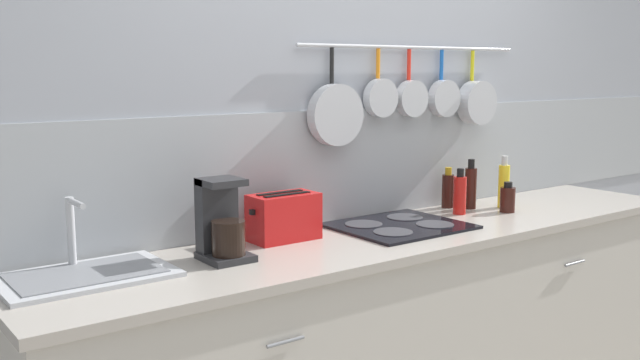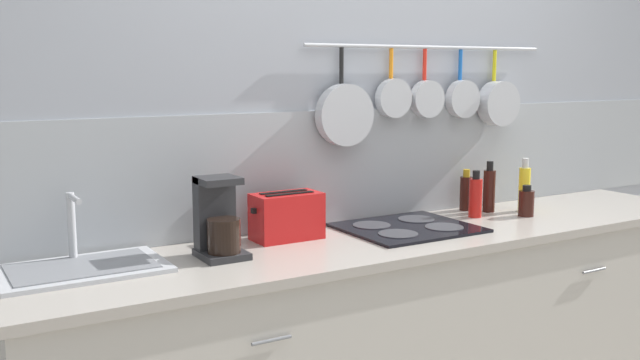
{
  "view_description": "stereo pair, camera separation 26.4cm",
  "coord_description": "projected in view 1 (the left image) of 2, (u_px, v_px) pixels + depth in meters",
  "views": [
    {
      "loc": [
        -1.98,
        -2.1,
        1.6
      ],
      "look_at": [
        -0.42,
        0.0,
        1.19
      ],
      "focal_mm": 40.0,
      "sensor_mm": 36.0,
      "label": 1
    },
    {
      "loc": [
        -1.76,
        -2.25,
        1.6
      ],
      "look_at": [
        -0.42,
        0.0,
        1.19
      ],
      "focal_mm": 40.0,
      "sensor_mm": 36.0,
      "label": 2
    }
  ],
  "objects": [
    {
      "name": "cooktop",
      "position": [
        399.0,
        226.0,
        3.01
      ],
      "size": [
        0.53,
        0.46,
        0.01
      ],
      "color": "black",
      "rests_on": "countertop"
    },
    {
      "name": "coffee_maker",
      "position": [
        222.0,
        226.0,
        2.49
      ],
      "size": [
        0.16,
        0.18,
        0.29
      ],
      "color": "#262628",
      "rests_on": "countertop"
    },
    {
      "name": "bottle_dish_soap",
      "position": [
        471.0,
        187.0,
        3.39
      ],
      "size": [
        0.06,
        0.06,
        0.24
      ],
      "color": "#33140F",
      "rests_on": "countertop"
    },
    {
      "name": "cabinet_base",
      "position": [
        400.0,
        344.0,
        3.01
      ],
      "size": [
        3.11,
        0.59,
        0.9
      ],
      "color": "#B7B2A8",
      "rests_on": "ground_plane"
    },
    {
      "name": "bottle_cooking_wine",
      "position": [
        504.0,
        185.0,
        3.42
      ],
      "size": [
        0.05,
        0.05,
        0.25
      ],
      "color": "yellow",
      "rests_on": "countertop"
    },
    {
      "name": "sink_basin",
      "position": [
        85.0,
        272.0,
        2.28
      ],
      "size": [
        0.54,
        0.35,
        0.24
      ],
      "color": "#B7BABF",
      "rests_on": "countertop"
    },
    {
      "name": "toaster",
      "position": [
        284.0,
        217.0,
        2.77
      ],
      "size": [
        0.28,
        0.15,
        0.19
      ],
      "color": "red",
      "rests_on": "countertop"
    },
    {
      "name": "countertop",
      "position": [
        402.0,
        235.0,
        2.93
      ],
      "size": [
        3.15,
        0.62,
        0.03
      ],
      "color": "#A59E93",
      "rests_on": "cabinet_base"
    },
    {
      "name": "wall_back",
      "position": [
        350.0,
        142.0,
        3.15
      ],
      "size": [
        7.2,
        0.16,
        2.6
      ],
      "color": "#999EA8",
      "rests_on": "ground_plane"
    },
    {
      "name": "bottle_olive_oil",
      "position": [
        448.0,
        190.0,
        3.42
      ],
      "size": [
        0.06,
        0.06,
        0.2
      ],
      "color": "#33140F",
      "rests_on": "countertop"
    },
    {
      "name": "bottle_vinegar",
      "position": [
        460.0,
        194.0,
        3.27
      ],
      "size": [
        0.06,
        0.06,
        0.21
      ],
      "color": "red",
      "rests_on": "countertop"
    },
    {
      "name": "bottle_hot_sauce",
      "position": [
        507.0,
        199.0,
        3.32
      ],
      "size": [
        0.07,
        0.07,
        0.14
      ],
      "color": "#33140F",
      "rests_on": "countertop"
    }
  ]
}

